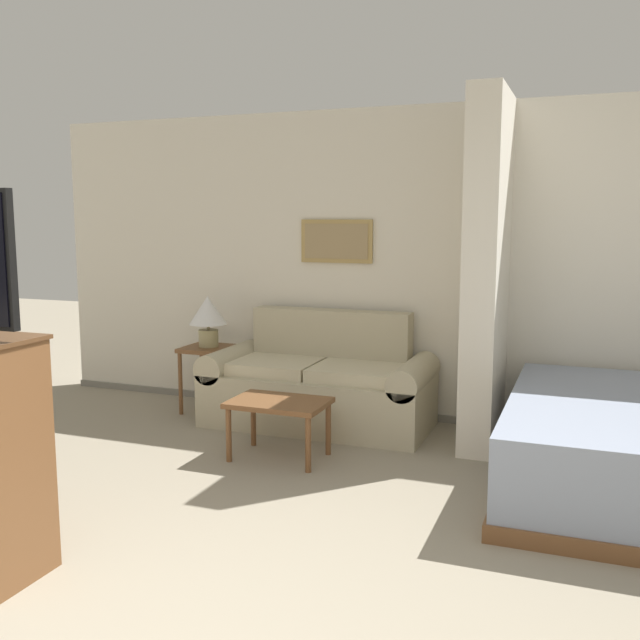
% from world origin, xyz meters
% --- Properties ---
extents(wall_back, '(6.72, 0.16, 2.60)m').
position_xyz_m(wall_back, '(-0.00, 4.01, 1.29)').
color(wall_back, silver).
rests_on(wall_back, ground_plane).
extents(wall_partition_pillar, '(0.24, 0.87, 2.60)m').
position_xyz_m(wall_partition_pillar, '(0.73, 3.52, 1.30)').
color(wall_partition_pillar, silver).
rests_on(wall_partition_pillar, ground_plane).
extents(couch, '(1.85, 0.84, 0.92)m').
position_xyz_m(couch, '(-0.60, 3.54, 0.33)').
color(couch, '#B7AD8E').
rests_on(couch, ground_plane).
extents(coffee_table, '(0.68, 0.47, 0.42)m').
position_xyz_m(coffee_table, '(-0.56, 2.64, 0.37)').
color(coffee_table, brown).
rests_on(coffee_table, ground_plane).
extents(side_table, '(0.43, 0.43, 0.58)m').
position_xyz_m(side_table, '(-1.65, 3.56, 0.47)').
color(side_table, brown).
rests_on(side_table, ground_plane).
extents(table_lamp, '(0.33, 0.33, 0.45)m').
position_xyz_m(table_lamp, '(-1.65, 3.56, 0.87)').
color(table_lamp, tan).
rests_on(table_lamp, side_table).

